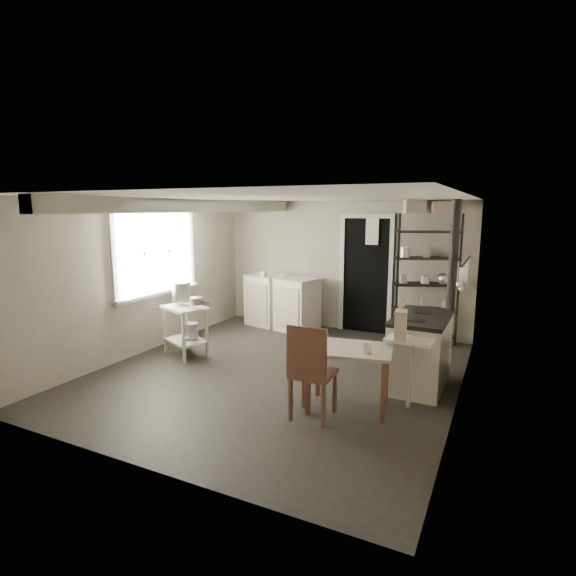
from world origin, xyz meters
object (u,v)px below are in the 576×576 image
at_px(prep_table, 186,329).
at_px(flour_sack, 404,328).
at_px(stockpot, 181,292).
at_px(shelf_rack, 425,285).
at_px(chair, 313,372).
at_px(base_cabinets, 282,303).
at_px(work_table, 348,375).
at_px(stove, 420,351).

bearing_deg(prep_table, flour_sack, 36.69).
distance_m(stockpot, shelf_rack, 3.83).
bearing_deg(prep_table, shelf_rack, 36.33).
height_order(prep_table, stockpot, stockpot).
height_order(chair, flour_sack, chair).
height_order(base_cabinets, flour_sack, base_cabinets).
xyz_separation_m(stockpot, work_table, (2.86, -0.75, -0.56)).
bearing_deg(flour_sack, stove, -72.30).
distance_m(shelf_rack, chair, 3.34).
xyz_separation_m(stockpot, shelf_rack, (3.17, 2.15, 0.01)).
distance_m(prep_table, chair, 2.68).
distance_m(prep_table, stockpot, 0.56).
relative_size(prep_table, base_cabinets, 0.52).
bearing_deg(work_table, flour_sack, 89.28).
bearing_deg(flour_sack, chair, -95.54).
relative_size(prep_table, stockpot, 2.52).
height_order(shelf_rack, flour_sack, shelf_rack).
bearing_deg(stove, chair, -121.17).
relative_size(prep_table, shelf_rack, 0.36).
height_order(shelf_rack, work_table, shelf_rack).
bearing_deg(flour_sack, stockpot, -145.61).
height_order(stockpot, shelf_rack, shelf_rack).
bearing_deg(prep_table, work_table, -13.57).
relative_size(stockpot, base_cabinets, 0.21).
distance_m(prep_table, work_table, 2.82).
xyz_separation_m(shelf_rack, chair, (-0.57, -3.26, -0.46)).
distance_m(base_cabinets, chair, 3.66).
bearing_deg(stove, stockpot, -174.97).
distance_m(base_cabinets, stove, 3.28).
distance_m(shelf_rack, stove, 1.98).
bearing_deg(base_cabinets, flour_sack, 12.19).
bearing_deg(shelf_rack, work_table, -118.69).
bearing_deg(work_table, shelf_rack, 83.99).
distance_m(base_cabinets, flour_sack, 2.24).
relative_size(prep_table, stove, 0.67).
height_order(prep_table, chair, chair).
bearing_deg(stove, flour_sack, 108.37).
height_order(shelf_rack, stove, shelf_rack).
relative_size(chair, flour_sack, 1.97).
relative_size(stove, work_table, 1.23).
bearing_deg(base_cabinets, chair, -45.40).
height_order(shelf_rack, chair, shelf_rack).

